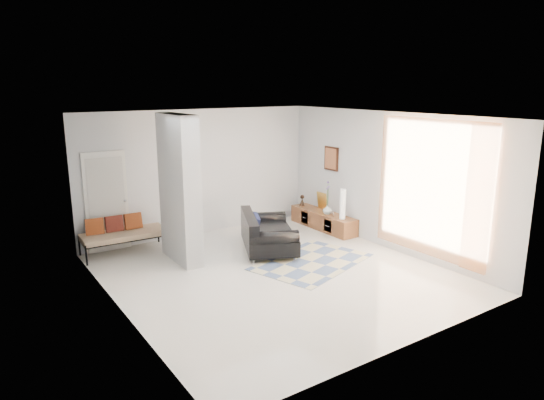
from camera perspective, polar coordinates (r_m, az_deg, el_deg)
floor at (r=8.82m, az=0.42°, el=-8.64°), size 6.00×6.00×0.00m
ceiling at (r=8.19m, az=0.46°, el=9.84°), size 6.00×6.00×0.00m
wall_back at (r=10.95m, az=-8.47°, el=3.21°), size 6.00×0.00×6.00m
wall_front at (r=6.25m, az=16.23°, el=-4.95°), size 6.00×0.00×6.00m
wall_left at (r=7.26m, az=-17.81°, el=-2.51°), size 0.00×6.00×6.00m
wall_right at (r=10.17m, az=13.35°, el=2.21°), size 0.00×6.00×6.00m
partition_column at (r=9.26m, az=-10.85°, el=1.25°), size 0.35×1.20×2.80m
hallway_door at (r=10.29m, az=-18.89°, el=-0.20°), size 0.85×0.06×2.04m
curtain at (r=9.38m, az=18.16°, el=1.28°), size 0.00×2.55×2.55m
wall_art at (r=11.31m, az=6.99°, el=4.86°), size 0.04×0.45×0.55m
media_console at (r=11.49m, az=6.03°, el=-2.36°), size 0.45×1.94×0.80m
loveseat at (r=9.89m, az=-0.77°, el=-4.00°), size 1.58×1.91×0.76m
daybed at (r=10.17m, az=-17.20°, el=-3.71°), size 1.67×0.76×0.77m
area_rug at (r=9.38m, az=4.70°, el=-7.26°), size 2.56×2.08×0.01m
cylinder_lamp at (r=10.84m, az=8.32°, el=-0.48°), size 0.12×0.12×0.67m
bronze_figurine at (r=11.94m, az=3.57°, el=-0.06°), size 0.16×0.16×0.27m
vase at (r=11.23m, az=6.52°, el=-1.13°), size 0.23×0.23×0.22m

